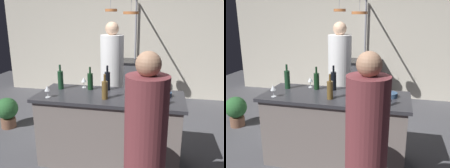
{
  "view_description": "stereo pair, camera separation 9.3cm",
  "coord_description": "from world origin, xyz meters",
  "views": [
    {
      "loc": [
        0.62,
        -2.78,
        1.85
      ],
      "look_at": [
        0.0,
        0.15,
        1.0
      ],
      "focal_mm": 39.34,
      "sensor_mm": 36.0,
      "label": 1
    },
    {
      "loc": [
        0.71,
        -2.76,
        1.85
      ],
      "look_at": [
        0.0,
        0.15,
        1.0
      ],
      "focal_mm": 39.34,
      "sensor_mm": 36.0,
      "label": 2
    }
  ],
  "objects": [
    {
      "name": "ground_plane",
      "position": [
        0.0,
        0.0,
        0.0
      ],
      "size": [
        9.0,
        9.0,
        0.0
      ],
      "primitive_type": "plane",
      "color": "#4C4C51"
    },
    {
      "name": "back_wall",
      "position": [
        0.0,
        2.85,
        1.3
      ],
      "size": [
        6.4,
        0.16,
        2.6
      ],
      "primitive_type": "cube",
      "color": "beige",
      "rests_on": "ground_plane"
    },
    {
      "name": "kitchen_island",
      "position": [
        0.0,
        0.0,
        0.45
      ],
      "size": [
        1.8,
        0.72,
        0.9
      ],
      "color": "slate",
      "rests_on": "ground_plane"
    },
    {
      "name": "stove_range",
      "position": [
        0.0,
        2.45,
        0.45
      ],
      "size": [
        0.8,
        0.64,
        0.89
      ],
      "color": "#47474C",
      "rests_on": "ground_plane"
    },
    {
      "name": "chef",
      "position": [
        -0.17,
        0.98,
        0.81
      ],
      "size": [
        0.37,
        0.37,
        1.75
      ],
      "color": "white",
      "rests_on": "ground_plane"
    },
    {
      "name": "bar_stool_right",
      "position": [
        0.53,
        -0.62,
        0.38
      ],
      "size": [
        0.28,
        0.28,
        0.68
      ],
      "color": "#4C4C51",
      "rests_on": "ground_plane"
    },
    {
      "name": "guest_right",
      "position": [
        0.51,
        -1.01,
        0.74
      ],
      "size": [
        0.34,
        0.34,
        1.6
      ],
      "color": "brown",
      "rests_on": "ground_plane"
    },
    {
      "name": "overhead_pot_rack",
      "position": [
        -0.04,
        2.02,
        1.63
      ],
      "size": [
        0.59,
        1.4,
        2.17
      ],
      "color": "gray",
      "rests_on": "ground_plane"
    },
    {
      "name": "potted_plant",
      "position": [
        -1.89,
        0.6,
        0.3
      ],
      "size": [
        0.36,
        0.36,
        0.52
      ],
      "color": "brown",
      "rests_on": "ground_plane"
    },
    {
      "name": "pepper_mill",
      "position": [
        0.62,
        -0.26,
        1.01
      ],
      "size": [
        0.05,
        0.05,
        0.21
      ],
      "primitive_type": "cylinder",
      "color": "#382319",
      "rests_on": "kitchen_island"
    },
    {
      "name": "wine_bottle_green",
      "position": [
        -0.69,
        0.13,
        1.03
      ],
      "size": [
        0.07,
        0.07,
        0.33
      ],
      "color": "#193D23",
      "rests_on": "kitchen_island"
    },
    {
      "name": "wine_bottle_dark",
      "position": [
        -0.07,
        0.2,
        1.03
      ],
      "size": [
        0.07,
        0.07,
        0.33
      ],
      "color": "black",
      "rests_on": "kitchen_island"
    },
    {
      "name": "wine_bottle_amber",
      "position": [
        -0.02,
        -0.15,
        1.01
      ],
      "size": [
        0.07,
        0.07,
        0.3
      ],
      "color": "brown",
      "rests_on": "kitchen_island"
    },
    {
      "name": "wine_bottle_red",
      "position": [
        -0.3,
        0.18,
        1.02
      ],
      "size": [
        0.07,
        0.07,
        0.3
      ],
      "color": "#143319",
      "rests_on": "kitchen_island"
    },
    {
      "name": "wine_glass_by_chef",
      "position": [
        -0.7,
        -0.23,
        1.01
      ],
      "size": [
        0.07,
        0.07,
        0.15
      ],
      "color": "silver",
      "rests_on": "kitchen_island"
    },
    {
      "name": "wine_glass_near_right_guest",
      "position": [
        -0.41,
        0.24,
        1.01
      ],
      "size": [
        0.07,
        0.07,
        0.15
      ],
      "color": "silver",
      "rests_on": "kitchen_island"
    },
    {
      "name": "mixing_bowl_blue",
      "position": [
        0.66,
        0.08,
        0.93
      ],
      "size": [
        0.16,
        0.16,
        0.06
      ],
      "primitive_type": "cylinder",
      "color": "#334C6B",
      "rests_on": "kitchen_island"
    },
    {
      "name": "mixing_bowl_steel",
      "position": [
        0.52,
        -0.11,
        0.94
      ],
      "size": [
        0.22,
        0.22,
        0.08
      ],
      "primitive_type": "cylinder",
      "color": "#B7B7BC",
      "rests_on": "kitchen_island"
    }
  ]
}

